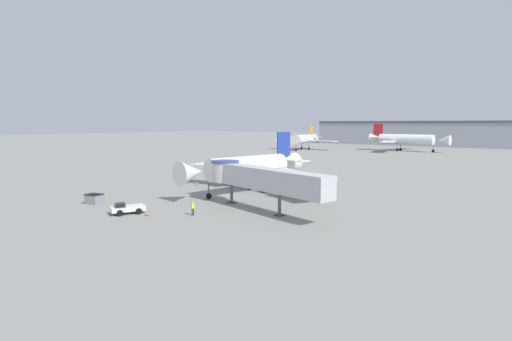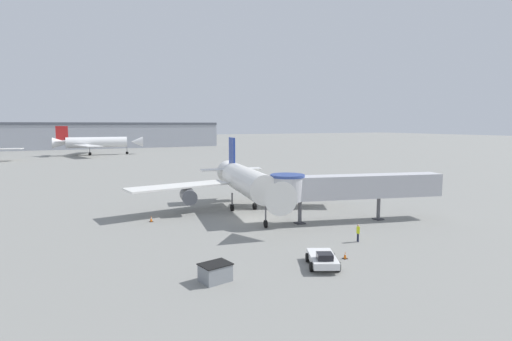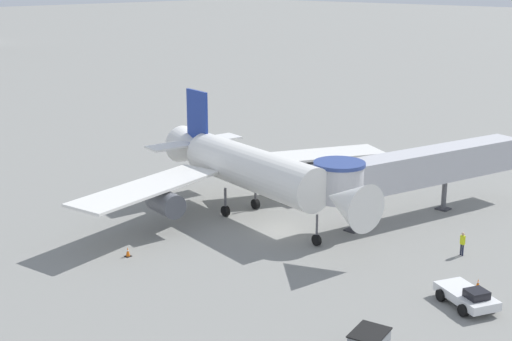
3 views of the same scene
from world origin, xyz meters
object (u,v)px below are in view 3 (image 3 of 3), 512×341
Objects in this scene: traffic_cone_port_wing at (128,252)px; pushback_tug_white at (468,296)px; ground_crew_marshaller at (462,242)px; traffic_cone_apron_front at (478,284)px; jet_bridge at (409,169)px; main_airplane at (250,170)px.

pushback_tug_white is at bearing -66.18° from traffic_cone_port_wing.
traffic_cone_port_wing is 24.84m from ground_crew_marshaller.
pushback_tug_white is 7.15× the size of traffic_cone_apron_front.
traffic_cone_apron_front is (-8.88, -11.11, -4.04)m from jet_bridge.
traffic_cone_apron_front is at bearing -37.22° from ground_crew_marshaller.
ground_crew_marshaller reaches higher than pushback_tug_white.
pushback_tug_white is (-2.97, -21.96, -3.50)m from main_airplane.
jet_bridge is (8.90, -10.08, 0.16)m from main_airplane.
ground_crew_marshaller is (7.47, 4.34, 0.36)m from pushback_tug_white.
jet_bridge is at bearing 51.35° from traffic_cone_apron_front.
pushback_tug_white reaches higher than traffic_cone_port_wing.
ground_crew_marshaller is at bearing 38.50° from traffic_cone_apron_front.
traffic_cone_port_wing is at bearing 120.84° from traffic_cone_apron_front.
ground_crew_marshaller is (17.26, -17.85, 0.69)m from traffic_cone_port_wing.
traffic_cone_port_wing is 0.41× the size of ground_crew_marshaller.
main_airplane is 42.57× the size of traffic_cone_port_wing.
main_airplane is 22.43m from pushback_tug_white.
ground_crew_marshaller is at bearing -66.30° from main_airplane.
traffic_cone_apron_front is 0.36× the size of ground_crew_marshaller.
ground_crew_marshaller is at bearing -105.78° from jet_bridge.
pushback_tug_white is 3.11m from traffic_cone_apron_front.
main_airplane reaches higher than traffic_cone_port_wing.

